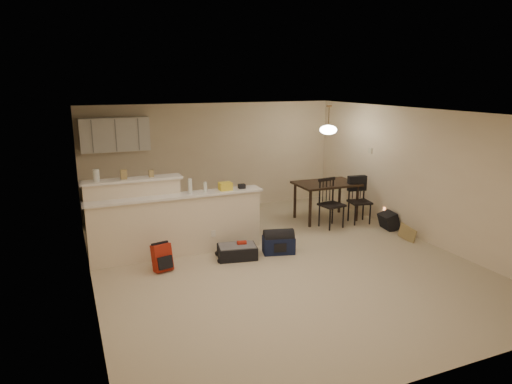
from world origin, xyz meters
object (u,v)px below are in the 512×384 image
dining_chair_far (360,201)px  suitcase (237,252)px  pendant_lamp (328,129)px  black_daypack (389,221)px  dining_table (326,187)px  dining_chair_near (332,203)px  navy_duffel (279,245)px  red_backpack (162,258)px

dining_chair_far → suitcase: 3.29m
pendant_lamp → black_daypack: size_ratio=1.61×
dining_table → black_daypack: bearing=-51.0°
dining_table → pendant_lamp: pendant_lamp is taller
dining_chair_near → suitcase: dining_chair_near is taller
dining_chair_far → navy_duffel: dining_chair_far is taller
suitcase → navy_duffel: (0.77, -0.06, 0.04)m
suitcase → red_backpack: 1.31m
suitcase → navy_duffel: bearing=6.5°
pendant_lamp → dining_chair_far: pendant_lamp is taller
dining_table → dining_chair_far: 0.77m
dining_table → black_daypack: (0.85, -1.10, -0.56)m
dining_table → black_daypack: dining_table is taller
dining_chair_far → red_backpack: 4.54m
dining_chair_near → dining_chair_far: 0.72m
red_backpack → navy_duffel: red_backpack is taller
suitcase → navy_duffel: size_ratio=1.18×
pendant_lamp → suitcase: 3.49m
dining_chair_far → red_backpack: (-4.45, -0.89, -0.27)m
dining_chair_far → suitcase: size_ratio=1.49×
dining_chair_far → pendant_lamp: bearing=146.4°
suitcase → dining_chair_near: bearing=30.3°
dining_table → black_daypack: 1.50m
dining_chair_far → black_daypack: size_ratio=2.56×
navy_duffel → black_daypack: bearing=21.5°
red_backpack → navy_duffel: 2.07m
navy_duffel → dining_chair_far: bearing=35.9°
pendant_lamp → red_backpack: size_ratio=1.41×
dining_table → dining_chair_far: bearing=-41.6°
suitcase → pendant_lamp: bearing=38.9°
pendant_lamp → suitcase: pendant_lamp is taller
dining_chair_near → dining_table: bearing=62.5°
pendant_lamp → red_backpack: bearing=-160.4°
dining_chair_near → suitcase: 2.60m
navy_duffel → dining_table: bearing=52.4°
dining_chair_far → black_daypack: 0.75m
dining_chair_near → navy_duffel: (-1.66, -0.91, -0.36)m
dining_table → suitcase: 3.01m
dining_chair_near → navy_duffel: bearing=-160.0°
black_daypack → dining_chair_far: bearing=35.7°
red_backpack → navy_duffel: (2.07, -0.04, -0.07)m
suitcase → navy_duffel: navy_duffel is taller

